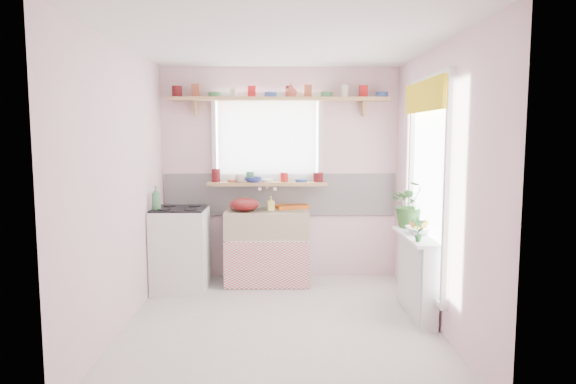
{
  "coord_description": "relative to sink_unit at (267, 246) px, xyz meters",
  "views": [
    {
      "loc": [
        -0.0,
        -4.52,
        1.72
      ],
      "look_at": [
        0.08,
        0.55,
        1.14
      ],
      "focal_mm": 32.0,
      "sensor_mm": 36.0,
      "label": 1
    }
  ],
  "objects": [
    {
      "name": "dish_tray",
      "position": [
        0.28,
        0.21,
        0.44
      ],
      "size": [
        0.46,
        0.4,
        0.04
      ],
      "primitive_type": "cube",
      "rotation": [
        0.0,
        0.0,
        0.33
      ],
      "color": "#CB5612",
      "rests_on": "sink_unit"
    },
    {
      "name": "herb_pot",
      "position": [
        1.36,
        -1.39,
        0.45
      ],
      "size": [
        0.12,
        0.09,
        0.22
      ],
      "primitive_type": "imported",
      "rotation": [
        0.0,
        0.0,
        -0.08
      ],
      "color": "#265F27",
      "rests_on": "radiator_ledge"
    },
    {
      "name": "shelf_crockery",
      "position": [
        0.11,
        0.18,
        1.76
      ],
      "size": [
        2.47,
        0.11,
        0.12
      ],
      "color": "#590F14",
      "rests_on": "pine_shelf"
    },
    {
      "name": "windowsill",
      "position": [
        -0.0,
        0.19,
        0.71
      ],
      "size": [
        1.4,
        0.22,
        0.04
      ],
      "primitive_type": "cube",
      "color": "tan",
      "rests_on": "room"
    },
    {
      "name": "shelf_vase",
      "position": [
        0.28,
        0.12,
        1.78
      ],
      "size": [
        0.18,
        0.18,
        0.15
      ],
      "primitive_type": "imported",
      "rotation": [
        0.0,
        0.0,
        0.39
      ],
      "color": "#B64C38",
      "rests_on": "pine_shelf"
    },
    {
      "name": "colander",
      "position": [
        -0.25,
        -0.05,
        0.49
      ],
      "size": [
        0.43,
        0.43,
        0.15
      ],
      "primitive_type": "ellipsoid",
      "rotation": [
        0.0,
        0.0,
        0.35
      ],
      "color": "maroon",
      "rests_on": "sink_unit"
    },
    {
      "name": "sill_crockery",
      "position": [
        -0.02,
        0.19,
        0.78
      ],
      "size": [
        1.35,
        0.11,
        0.12
      ],
      "color": "#590F14",
      "rests_on": "windowsill"
    },
    {
      "name": "fruit",
      "position": [
        1.49,
        -1.03,
        0.44
      ],
      "size": [
        0.2,
        0.14,
        0.1
      ],
      "color": "orange",
      "rests_on": "fruit_bowl"
    },
    {
      "name": "sill_bowl",
      "position": [
        -0.16,
        0.13,
        0.76
      ],
      "size": [
        0.26,
        0.26,
        0.06
      ],
      "primitive_type": "imported",
      "rotation": [
        0.0,
        0.0,
        0.4
      ],
      "color": "#2D3E92",
      "rests_on": "windowsill"
    },
    {
      "name": "room",
      "position": [
        0.81,
        -0.43,
        0.94
      ],
      "size": [
        3.2,
        3.2,
        3.2
      ],
      "color": "silver",
      "rests_on": "ground"
    },
    {
      "name": "pine_shelf",
      "position": [
        0.15,
        0.18,
        1.69
      ],
      "size": [
        2.52,
        0.24,
        0.04
      ],
      "primitive_type": "cube",
      "color": "tan",
      "rests_on": "room"
    },
    {
      "name": "jade_plant",
      "position": [
        1.48,
        -0.69,
        0.58
      ],
      "size": [
        0.47,
        0.42,
        0.48
      ],
      "primitive_type": "imported",
      "rotation": [
        0.0,
        0.0,
        -0.11
      ],
      "color": "#2E5F26",
      "rests_on": "radiator_ledge"
    },
    {
      "name": "fruit_bowl",
      "position": [
        1.48,
        -1.04,
        0.38
      ],
      "size": [
        0.28,
        0.28,
        0.07
      ],
      "primitive_type": "imported",
      "rotation": [
        0.0,
        0.0,
        0.04
      ],
      "color": "white",
      "rests_on": "radiator_ledge"
    },
    {
      "name": "cooker",
      "position": [
        -0.95,
        -0.24,
        0.03
      ],
      "size": [
        0.58,
        0.58,
        0.93
      ],
      "color": "white",
      "rests_on": "ground"
    },
    {
      "name": "radiator_ledge",
      "position": [
        1.45,
        -1.09,
        -0.03
      ],
      "size": [
        0.22,
        0.95,
        0.78
      ],
      "color": "white",
      "rests_on": "ground"
    },
    {
      "name": "cooker_bottle",
      "position": [
        -1.17,
        -0.39,
        0.61
      ],
      "size": [
        0.11,
        0.11,
        0.25
      ],
      "primitive_type": "imported",
      "rotation": [
        0.0,
        0.0,
        -0.11
      ],
      "color": "#3E7C4E",
      "rests_on": "cooker"
    },
    {
      "name": "soap_bottle_sink",
      "position": [
        0.05,
        -0.03,
        0.5
      ],
      "size": [
        0.09,
        0.09,
        0.17
      ],
      "primitive_type": "imported",
      "rotation": [
        0.0,
        0.0,
        0.2
      ],
      "color": "#D9D360",
      "rests_on": "sink_unit"
    },
    {
      "name": "sink_unit",
      "position": [
        0.0,
        0.0,
        0.0
      ],
      "size": [
        0.95,
        0.65,
        1.11
      ],
      "color": "white",
      "rests_on": "ground"
    },
    {
      "name": "sill_cup",
      "position": [
        -0.31,
        0.13,
        0.77
      ],
      "size": [
        0.12,
        0.12,
        0.09
      ],
      "primitive_type": "imported",
      "rotation": [
        0.0,
        0.0,
        0.0
      ],
      "color": "beige",
      "rests_on": "windowsill"
    }
  ]
}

